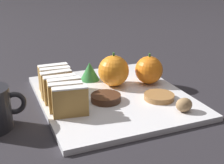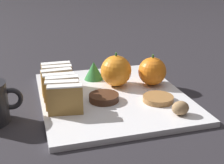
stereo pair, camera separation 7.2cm
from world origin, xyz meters
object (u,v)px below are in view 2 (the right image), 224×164
object	(u,v)px
walnut	(180,108)
chocolate_cookie	(104,98)
orange_near	(116,71)
orange_far	(152,71)

from	to	relation	value
walnut	chocolate_cookie	bearing A→B (deg)	140.17
orange_near	walnut	xyz separation A→B (m)	(0.08, -0.19, -0.02)
orange_far	chocolate_cookie	distance (m)	0.16
orange_far	chocolate_cookie	world-z (taller)	orange_far
orange_near	walnut	size ratio (longest dim) A/B	2.38
orange_near	orange_far	distance (m)	0.09
orange_far	orange_near	bearing A→B (deg)	167.87
orange_near	walnut	bearing A→B (deg)	-67.83
walnut	orange_far	bearing A→B (deg)	86.40
walnut	orange_near	bearing A→B (deg)	112.17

